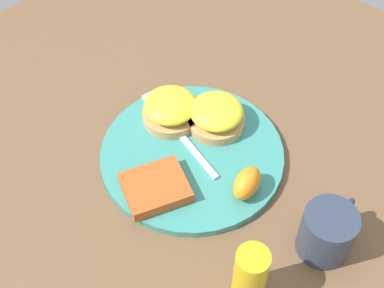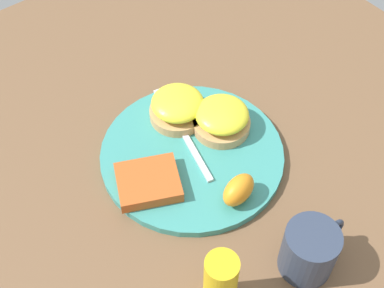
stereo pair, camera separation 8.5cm
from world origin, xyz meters
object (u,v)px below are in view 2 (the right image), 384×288
Objects in this scene: hashbrown_patty at (148,182)px; condiment_bottle at (220,283)px; cup at (310,250)px; orange_wedge at (237,191)px; sandwich_benedict_right at (178,107)px; sandwich_benedict_left at (222,118)px; fork at (180,126)px.

condiment_bottle reaches higher than hashbrown_patty.
orange_wedge is at bearing 95.18° from cup.
cup is (0.10, -0.24, 0.02)m from hashbrown_patty.
orange_wedge is (-0.03, -0.19, -0.00)m from sandwich_benedict_right.
sandwich_benedict_right is at bearing 122.94° from sandwich_benedict_left.
sandwich_benedict_left is 0.45× the size of fork.
cup is (-0.02, -0.32, 0.00)m from sandwich_benedict_right.
orange_wedge is (-0.07, -0.12, -0.00)m from sandwich_benedict_left.
fork is at bearing 30.60° from hashbrown_patty.
sandwich_benedict_left reaches higher than orange_wedge.
sandwich_benedict_left is at bearing 59.02° from orange_wedge.
condiment_bottle is at bearing -117.24° from sandwich_benedict_right.
orange_wedge reaches higher than hashbrown_patty.
cup reaches higher than orange_wedge.
hashbrown_patty is (-0.16, -0.02, -0.01)m from sandwich_benedict_left.
fork is at bearing 62.76° from condiment_bottle.
hashbrown_patty is 0.26m from cup.
hashbrown_patty is 0.44× the size of fork.
orange_wedge is 0.14m from cup.
hashbrown_patty is 0.87× the size of condiment_bottle.
sandwich_benedict_left and sandwich_benedict_right have the same top height.
cup reaches higher than sandwich_benedict_left.
condiment_bottle is (-0.03, -0.20, 0.03)m from hashbrown_patty.
fork is (0.11, 0.07, -0.01)m from hashbrown_patty.
condiment_bottle is (-0.14, -0.27, 0.04)m from fork.
fork is at bearing 82.90° from orange_wedge.
cup is at bearing -103.32° from sandwich_benedict_left.
fork is at bearing 88.40° from cup.
sandwich_benedict_right is at bearing 62.76° from condiment_bottle.
cup is at bearing -15.04° from condiment_bottle.
sandwich_benedict_right reaches higher than hashbrown_patty.
orange_wedge is 0.17m from fork.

